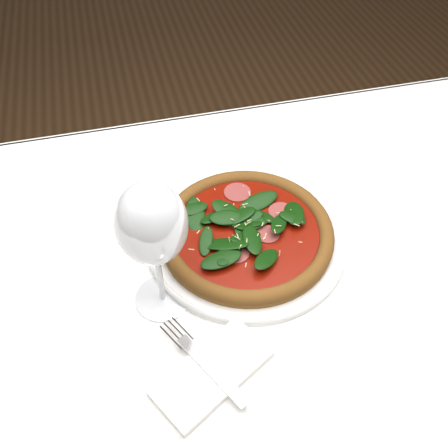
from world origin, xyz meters
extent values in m
plane|color=brown|center=(0.00, 0.00, 0.00)|extent=(6.00, 6.00, 0.00)
cube|color=white|center=(0.00, 0.00, 0.73)|extent=(1.20, 0.80, 0.04)
cylinder|color=#49301D|center=(0.54, 0.34, 0.35)|extent=(0.06, 0.06, 0.71)
cube|color=white|center=(0.00, 0.40, 0.64)|extent=(1.20, 0.01, 0.22)
cylinder|color=silver|center=(-0.01, 0.05, 0.76)|extent=(0.31, 0.31, 0.01)
torus|color=silver|center=(-0.01, 0.05, 0.76)|extent=(0.31, 0.31, 0.01)
cylinder|color=#905D22|center=(-0.01, 0.05, 0.77)|extent=(0.27, 0.27, 0.01)
torus|color=#B16B29|center=(-0.01, 0.05, 0.77)|extent=(0.27, 0.27, 0.02)
cylinder|color=#800904|center=(-0.01, 0.05, 0.77)|extent=(0.23, 0.23, 0.00)
cylinder|color=#A54C42|center=(-0.01, 0.05, 0.78)|extent=(0.20, 0.20, 0.00)
ellipsoid|color=#113409|center=(-0.01, 0.05, 0.78)|extent=(0.22, 0.22, 0.02)
cylinder|color=beige|center=(-0.01, 0.05, 0.79)|extent=(0.20, 0.20, 0.00)
cylinder|color=white|center=(-0.15, -0.02, 0.75)|extent=(0.08, 0.08, 0.00)
cylinder|color=white|center=(-0.15, -0.02, 0.81)|extent=(0.01, 0.01, 0.11)
ellipsoid|color=white|center=(-0.15, -0.02, 0.91)|extent=(0.09, 0.09, 0.12)
cube|color=white|center=(-0.11, -0.15, 0.76)|extent=(0.17, 0.14, 0.01)
cube|color=silver|center=(-0.11, -0.15, 0.76)|extent=(0.07, 0.11, 0.00)
cube|color=silver|center=(-0.15, -0.09, 0.76)|extent=(0.04, 0.05, 0.00)
camera|label=1|loc=(-0.17, -0.43, 1.35)|focal=40.00mm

